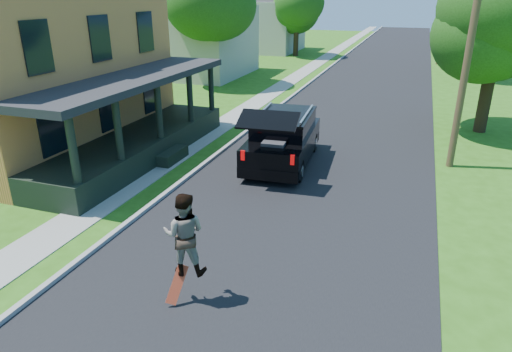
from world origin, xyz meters
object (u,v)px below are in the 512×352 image
(black_suv, at_px, (283,139))
(skateboarder, at_px, (184,234))
(tree_right_near, at_px, (500,13))
(utility_pole_near, at_px, (473,28))

(black_suv, xyz_separation_m, skateboarder, (0.40, -8.43, 0.57))
(skateboarder, xyz_separation_m, tree_right_near, (6.93, 15.45, 3.63))
(skateboarder, distance_m, utility_pole_near, 12.03)
(black_suv, relative_size, utility_pole_near, 0.57)
(skateboarder, bearing_deg, utility_pole_near, -133.77)
(utility_pole_near, bearing_deg, tree_right_near, 82.62)
(black_suv, bearing_deg, utility_pole_near, 12.10)
(black_suv, bearing_deg, skateboarder, -91.48)
(utility_pole_near, bearing_deg, black_suv, -156.00)
(black_suv, xyz_separation_m, utility_pole_near, (5.90, 1.72, 3.92))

